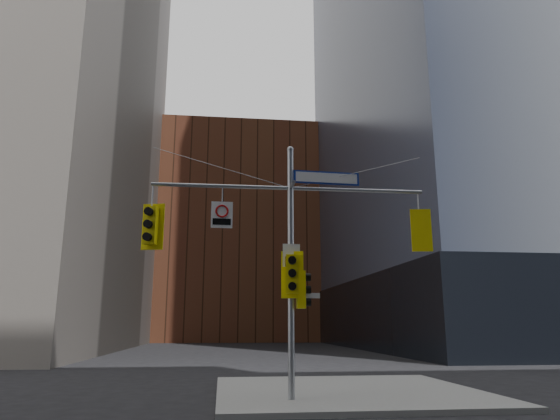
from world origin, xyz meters
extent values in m
plane|color=black|center=(0.00, 0.00, 0.00)|extent=(160.00, 160.00, 0.00)
cube|color=gray|center=(2.00, 4.00, 0.07)|extent=(8.00, 8.00, 0.15)
cube|color=black|center=(28.00, 32.00, 3.00)|extent=(36.40, 36.40, 6.00)
cube|color=brown|center=(0.00, 58.00, 14.00)|extent=(26.00, 20.00, 28.00)
cylinder|color=#95989D|center=(0.00, 2.00, 3.60)|extent=(0.18, 0.18, 7.20)
sphere|color=#95989D|center=(0.00, 2.00, 7.20)|extent=(0.20, 0.20, 0.20)
cylinder|color=#95989D|center=(-2.00, 2.00, 6.00)|extent=(4.00, 0.11, 0.11)
cylinder|color=#95989D|center=(2.00, 2.00, 6.00)|extent=(4.00, 0.11, 0.11)
cylinder|color=#95989D|center=(0.00, 1.65, 6.00)|extent=(0.10, 0.70, 0.10)
cylinder|color=#95989D|center=(-2.00, 2.00, 6.55)|extent=(4.00, 0.02, 1.12)
cylinder|color=#95989D|center=(2.00, 2.00, 6.55)|extent=(4.00, 0.02, 1.12)
cube|color=yellow|center=(-3.95, 2.00, 4.80)|extent=(0.39, 0.32, 1.07)
cube|color=yellow|center=(-3.90, 2.18, 4.80)|extent=(0.62, 0.18, 1.32)
cylinder|color=black|center=(-3.99, 1.80, 5.16)|extent=(0.25, 0.21, 0.22)
cylinder|color=black|center=(-3.97, 1.88, 5.16)|extent=(0.19, 0.06, 0.19)
cylinder|color=black|center=(-3.99, 1.80, 4.80)|extent=(0.25, 0.21, 0.22)
cylinder|color=black|center=(-3.97, 1.88, 4.80)|extent=(0.19, 0.06, 0.19)
cylinder|color=black|center=(-3.99, 1.80, 4.44)|extent=(0.25, 0.21, 0.22)
cylinder|color=black|center=(-3.97, 1.88, 4.44)|extent=(0.19, 0.06, 0.19)
cube|color=yellow|center=(3.87, 2.00, 4.80)|extent=(0.36, 0.28, 1.02)
cube|color=yellow|center=(3.84, 1.83, 4.80)|extent=(0.60, 0.14, 1.26)
cylinder|color=black|center=(3.90, 2.19, 5.14)|extent=(0.24, 0.19, 0.21)
cylinder|color=black|center=(3.89, 2.11, 5.14)|extent=(0.18, 0.05, 0.18)
cylinder|color=black|center=(3.90, 2.19, 4.80)|extent=(0.24, 0.19, 0.21)
cylinder|color=black|center=(3.89, 2.11, 4.80)|extent=(0.18, 0.05, 0.18)
cylinder|color=black|center=(3.90, 2.19, 4.46)|extent=(0.24, 0.19, 0.21)
cylinder|color=black|center=(3.89, 2.11, 4.46)|extent=(0.18, 0.05, 0.18)
cube|color=yellow|center=(0.28, 2.00, 3.06)|extent=(0.24, 0.34, 1.04)
cylinder|color=black|center=(0.48, 2.00, 3.41)|extent=(0.16, 0.22, 0.22)
cylinder|color=black|center=(0.40, 2.00, 3.41)|extent=(0.02, 0.19, 0.19)
cylinder|color=black|center=(0.48, 2.00, 3.06)|extent=(0.16, 0.22, 0.22)
cylinder|color=black|center=(0.40, 2.00, 3.06)|extent=(0.02, 0.19, 0.19)
cylinder|color=black|center=(0.48, 2.00, 2.71)|extent=(0.16, 0.22, 0.22)
cylinder|color=#0CE559|center=(0.40, 2.00, 2.71)|extent=(0.02, 0.19, 0.19)
cube|color=yellow|center=(0.00, 1.72, 3.47)|extent=(0.37, 0.29, 1.06)
cube|color=yellow|center=(0.03, 1.90, 3.47)|extent=(0.63, 0.13, 1.31)
cylinder|color=black|center=(-0.03, 1.52, 3.82)|extent=(0.24, 0.19, 0.22)
cylinder|color=black|center=(-0.02, 1.60, 3.82)|extent=(0.19, 0.05, 0.19)
cylinder|color=black|center=(-0.03, 1.52, 3.47)|extent=(0.24, 0.19, 0.22)
cylinder|color=black|center=(-0.02, 1.60, 3.47)|extent=(0.19, 0.05, 0.19)
cylinder|color=black|center=(-0.03, 1.52, 3.11)|extent=(0.24, 0.19, 0.22)
cylinder|color=black|center=(-0.02, 1.60, 3.11)|extent=(0.19, 0.05, 0.19)
cube|color=navy|center=(1.08, 2.00, 6.35)|extent=(2.00, 0.17, 0.39)
cube|color=silver|center=(1.08, 1.98, 6.35)|extent=(1.87, 0.12, 0.30)
cube|color=silver|center=(-1.98, 1.98, 5.15)|extent=(0.61, 0.05, 0.76)
torus|color=#B20A0A|center=(-1.98, 1.96, 5.25)|extent=(0.38, 0.06, 0.38)
cube|color=black|center=(-1.98, 1.96, 4.95)|extent=(0.51, 0.03, 0.18)
cube|color=silver|center=(0.00, 1.88, 4.01)|extent=(0.50, 0.08, 0.65)
cube|color=#D88C00|center=(0.00, 1.86, 3.82)|extent=(0.36, 0.05, 0.29)
cube|color=silver|center=(0.45, 2.00, 2.89)|extent=(0.74, 0.07, 0.15)
cube|color=#145926|center=(0.00, 2.45, 2.84)|extent=(0.14, 0.82, 0.16)
camera|label=1|loc=(-1.91, -11.97, 2.11)|focal=32.00mm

